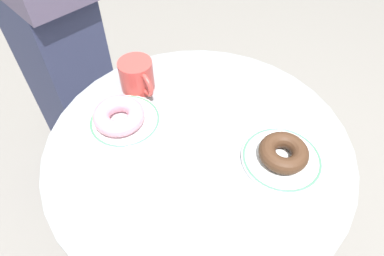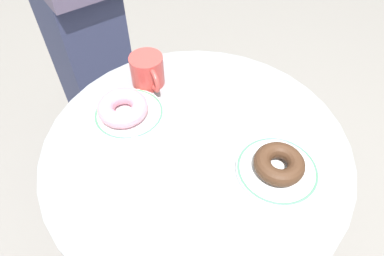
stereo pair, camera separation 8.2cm
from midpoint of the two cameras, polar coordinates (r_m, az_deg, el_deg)
cafe_table at (r=0.98m, az=3.08°, el=-10.07°), size 0.74×0.74×0.75m
plate_left at (r=0.88m, az=-7.93°, el=2.28°), size 0.18×0.18×0.01m
plate_right at (r=0.80m, az=17.08°, el=-6.76°), size 0.18×0.18×0.01m
donut_pink_frosted at (r=0.86m, az=-8.91°, el=3.23°), size 0.18×0.18×0.04m
donut_chocolate at (r=0.78m, az=17.49°, el=-5.74°), size 0.16×0.16×0.04m
paper_napkin at (r=0.73m, az=-5.18°, el=-12.28°), size 0.17×0.15×0.01m
coffee_mug at (r=0.94m, az=-4.97°, el=9.42°), size 0.11×0.11×0.09m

